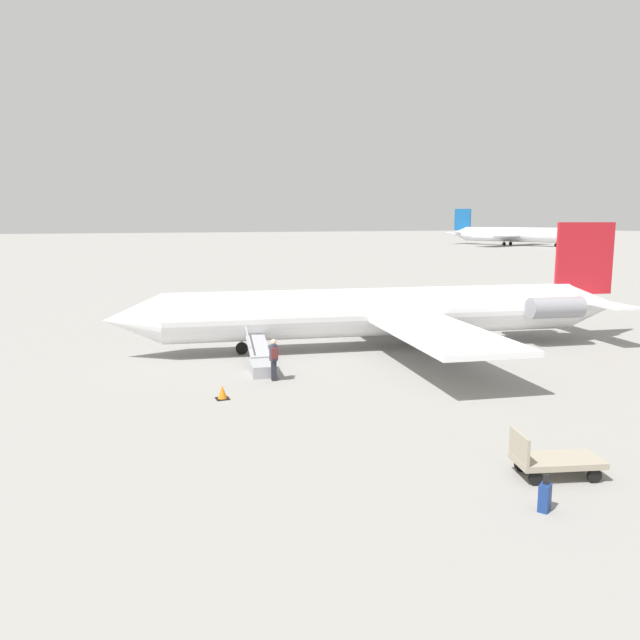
# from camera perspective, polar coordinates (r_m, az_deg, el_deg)

# --- Properties ---
(ground_plane) EXTENTS (600.00, 600.00, 0.00)m
(ground_plane) POSITION_cam_1_polar(r_m,az_deg,el_deg) (32.53, 5.30, -2.57)
(ground_plane) COLOR gray
(airplane_main) EXTENTS (27.57, 21.02, 6.46)m
(airplane_main) POSITION_cam_1_polar(r_m,az_deg,el_deg) (32.47, 6.83, 0.84)
(airplane_main) COLOR white
(airplane_main) RESTS_ON ground
(airplane_taxiing_distant) EXTENTS (29.76, 38.27, 9.55)m
(airplane_taxiing_distant) POSITION_cam_1_polar(r_m,az_deg,el_deg) (169.26, 17.47, 7.47)
(airplane_taxiing_distant) COLOR silver
(airplane_taxiing_distant) RESTS_ON ground
(boarding_stairs) EXTENTS (1.67, 4.13, 1.64)m
(boarding_stairs) POSITION_cam_1_polar(r_m,az_deg,el_deg) (27.47, -5.31, -3.98)
(boarding_stairs) COLOR #99999E
(boarding_stairs) RESTS_ON ground
(passenger) EXTENTS (0.38, 0.56, 1.74)m
(passenger) POSITION_cam_1_polar(r_m,az_deg,el_deg) (25.78, -4.25, -3.39)
(passenger) COLOR #23232D
(passenger) RESTS_ON ground
(luggage_cart) EXTENTS (2.42, 1.67, 1.22)m
(luggage_cart) POSITION_cam_1_polar(r_m,az_deg,el_deg) (17.54, 20.53, -11.90)
(luggage_cart) COLOR #9E937F
(luggage_cart) RESTS_ON ground
(suitcase) EXTENTS (0.42, 0.38, 0.88)m
(suitcase) POSITION_cam_1_polar(r_m,az_deg,el_deg) (15.66, 19.86, -14.98)
(suitcase) COLOR navy
(suitcase) RESTS_ON ground
(traffic_cone_near_stairs) EXTENTS (0.48, 0.48, 0.53)m
(traffic_cone_near_stairs) POSITION_cam_1_polar(r_m,az_deg,el_deg) (23.58, -8.92, -6.58)
(traffic_cone_near_stairs) COLOR black
(traffic_cone_near_stairs) RESTS_ON ground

